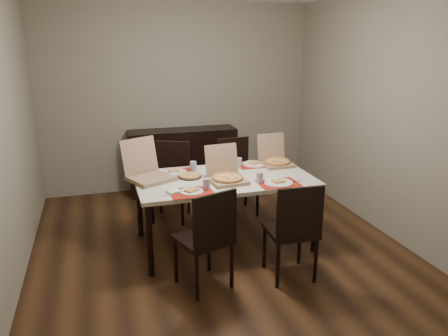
% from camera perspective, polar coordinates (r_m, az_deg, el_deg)
% --- Properties ---
extents(ground, '(3.80, 4.00, 0.02)m').
position_cam_1_polar(ground, '(4.78, -0.93, -9.96)').
color(ground, '#442815').
rests_on(ground, ground).
extents(room_walls, '(3.84, 4.02, 2.62)m').
position_cam_1_polar(room_walls, '(4.71, -2.48, 11.80)').
color(room_walls, gray).
rests_on(room_walls, ground).
extents(sideboard, '(1.50, 0.40, 0.90)m').
position_cam_1_polar(sideboard, '(6.24, -5.36, 0.98)').
color(sideboard, black).
rests_on(sideboard, ground).
extents(dining_table, '(1.80, 1.00, 0.75)m').
position_cam_1_polar(dining_table, '(4.53, 0.00, -2.02)').
color(dining_table, beige).
rests_on(dining_table, ground).
extents(chair_near_left, '(0.53, 0.53, 0.93)m').
position_cam_1_polar(chair_near_left, '(3.78, -2.16, -8.82)').
color(chair_near_left, black).
rests_on(chair_near_left, ground).
extents(chair_near_right, '(0.44, 0.44, 0.93)m').
position_cam_1_polar(chair_near_right, '(3.97, 9.10, -7.71)').
color(chair_near_right, black).
rests_on(chair_near_right, ground).
extents(chair_far_left, '(0.55, 0.55, 0.93)m').
position_cam_1_polar(chair_far_left, '(5.32, -6.84, -1.19)').
color(chair_far_left, black).
rests_on(chair_far_left, ground).
extents(chair_far_right, '(0.45, 0.45, 0.93)m').
position_cam_1_polar(chair_far_right, '(5.47, 1.62, -0.57)').
color(chair_far_right, black).
rests_on(chair_far_right, ground).
extents(setting_near_left, '(0.47, 0.30, 0.11)m').
position_cam_1_polar(setting_near_left, '(4.09, -4.00, -2.83)').
color(setting_near_left, '#AF150B').
rests_on(setting_near_left, dining_table).
extents(setting_near_right, '(0.48, 0.30, 0.11)m').
position_cam_1_polar(setting_near_right, '(4.34, 6.52, -1.75)').
color(setting_near_right, '#AF150B').
rests_on(setting_near_right, dining_table).
extents(setting_far_left, '(0.48, 0.30, 0.11)m').
position_cam_1_polar(setting_far_left, '(4.68, -6.13, -0.34)').
color(setting_far_left, '#AF150B').
rests_on(setting_far_left, dining_table).
extents(setting_far_right, '(0.49, 0.30, 0.11)m').
position_cam_1_polar(setting_far_right, '(4.92, 3.52, 0.57)').
color(setting_far_right, '#AF150B').
rests_on(setting_far_right, dining_table).
extents(napkin_loose, '(0.16, 0.16, 0.02)m').
position_cam_1_polar(napkin_loose, '(4.40, 0.23, -1.54)').
color(napkin_loose, white).
rests_on(napkin_loose, dining_table).
extents(pizza_box_center, '(0.38, 0.41, 0.35)m').
position_cam_1_polar(pizza_box_center, '(4.36, 0.32, -1.05)').
color(pizza_box_center, '#8D6E51').
rests_on(pizza_box_center, dining_table).
extents(pizza_box_right, '(0.34, 0.38, 0.33)m').
position_cam_1_polar(pizza_box_right, '(4.97, 6.74, 1.04)').
color(pizza_box_right, '#8D6E51').
rests_on(pizza_box_right, dining_table).
extents(pizza_box_left, '(0.55, 0.57, 0.40)m').
position_cam_1_polar(pizza_box_left, '(4.49, -9.88, -0.68)').
color(pizza_box_left, '#8D6E51').
rests_on(pizza_box_left, dining_table).
extents(faina_plate, '(0.24, 0.24, 0.03)m').
position_cam_1_polar(faina_plate, '(4.51, -4.49, -1.06)').
color(faina_plate, black).
rests_on(faina_plate, dining_table).
extents(dip_bowl, '(0.14, 0.14, 0.03)m').
position_cam_1_polar(dip_bowl, '(4.69, 0.56, -0.32)').
color(dip_bowl, white).
rests_on(dip_bowl, dining_table).
extents(soda_bottle, '(0.10, 0.10, 0.31)m').
position_cam_1_polar(soda_bottle, '(4.64, -11.46, 0.68)').
color(soda_bottle, silver).
rests_on(soda_bottle, dining_table).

